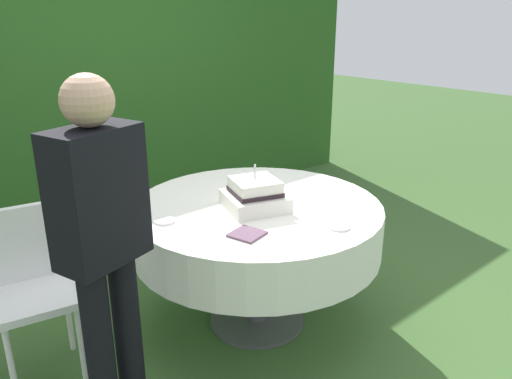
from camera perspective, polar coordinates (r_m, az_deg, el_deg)
The scene contains 9 objects.
ground_plane at distance 3.22m, azimuth 0.10°, elevation -14.55°, with size 20.00×20.00×0.00m, color #3D602D.
foliage_hedge at distance 4.71m, azimuth -19.49°, elevation 13.20°, with size 5.91×0.69×2.74m, color #28561E.
cake_table at distance 2.91m, azimuth 0.11°, elevation -4.16°, with size 1.42×1.42×0.77m.
wedding_cake at distance 2.78m, azimuth -0.08°, elevation -0.64°, with size 0.40×0.40×0.25m.
serving_plate_near at distance 2.67m, azimuth -10.31°, elevation -3.52°, with size 0.11×0.11×0.01m, color white.
serving_plate_far at distance 2.59m, azimuth 9.33°, elevation -4.17°, with size 0.11×0.11×0.01m, color white.
napkin_stack at distance 2.47m, azimuth -1.02°, elevation -5.06°, with size 0.15×0.15×0.01m, color #6B4C60.
garden_chair at distance 2.81m, azimuth -24.09°, elevation -9.08°, with size 0.47×0.47×0.89m.
standing_person at distance 2.13m, azimuth -16.88°, elevation -5.74°, with size 0.40×0.30×1.60m.
Camera 1 is at (-1.75, -2.01, 1.81)m, focal length 35.43 mm.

